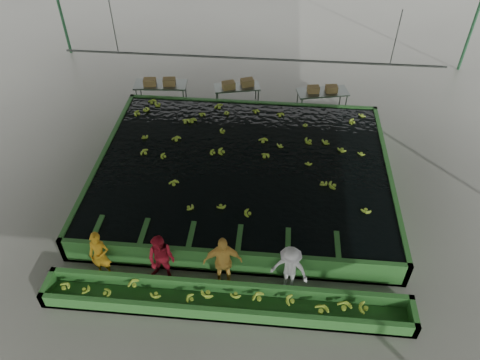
# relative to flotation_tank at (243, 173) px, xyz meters

# --- Properties ---
(ground) EXTENTS (80.00, 80.00, 0.00)m
(ground) POSITION_rel_flotation_tank_xyz_m (0.00, -1.50, -0.45)
(ground) COLOR slate
(ground) RESTS_ON ground
(shed_roof) EXTENTS (20.00, 22.00, 0.04)m
(shed_roof) POSITION_rel_flotation_tank_xyz_m (0.00, -1.50, 4.55)
(shed_roof) COLOR gray
(shed_roof) RESTS_ON shed_posts
(shed_posts) EXTENTS (20.00, 22.00, 5.00)m
(shed_posts) POSITION_rel_flotation_tank_xyz_m (0.00, -1.50, 2.05)
(shed_posts) COLOR #275F38
(shed_posts) RESTS_ON ground
(flotation_tank) EXTENTS (10.00, 8.00, 0.90)m
(flotation_tank) POSITION_rel_flotation_tank_xyz_m (0.00, 0.00, 0.00)
(flotation_tank) COLOR #2A6326
(flotation_tank) RESTS_ON ground
(tank_water) EXTENTS (9.70, 7.70, 0.00)m
(tank_water) POSITION_rel_flotation_tank_xyz_m (0.00, -0.00, 0.40)
(tank_water) COLOR black
(tank_water) RESTS_ON flotation_tank
(sorting_trough) EXTENTS (10.00, 1.00, 0.50)m
(sorting_trough) POSITION_rel_flotation_tank_xyz_m (0.00, -5.10, -0.20)
(sorting_trough) COLOR #2A6326
(sorting_trough) RESTS_ON ground
(cableway_rail) EXTENTS (0.08, 0.08, 14.00)m
(cableway_rail) POSITION_rel_flotation_tank_xyz_m (0.00, 3.50, 2.55)
(cableway_rail) COLOR #59605B
(cableway_rail) RESTS_ON shed_roof
(rail_hanger_left) EXTENTS (0.04, 0.04, 2.00)m
(rail_hanger_left) POSITION_rel_flotation_tank_xyz_m (-5.00, 3.50, 3.55)
(rail_hanger_left) COLOR #59605B
(rail_hanger_left) RESTS_ON shed_roof
(rail_hanger_right) EXTENTS (0.04, 0.04, 2.00)m
(rail_hanger_right) POSITION_rel_flotation_tank_xyz_m (5.00, 3.50, 3.55)
(rail_hanger_right) COLOR #59605B
(rail_hanger_right) RESTS_ON shed_roof
(worker_a) EXTENTS (0.60, 0.40, 1.63)m
(worker_a) POSITION_rel_flotation_tank_xyz_m (-3.63, -4.30, 0.36)
(worker_a) COLOR #C48916
(worker_a) RESTS_ON ground
(worker_b) EXTENTS (0.91, 0.77, 1.67)m
(worker_b) POSITION_rel_flotation_tank_xyz_m (-1.87, -4.30, 0.39)
(worker_b) COLOR maroon
(worker_b) RESTS_ON ground
(worker_c) EXTENTS (1.13, 0.62, 1.83)m
(worker_c) POSITION_rel_flotation_tank_xyz_m (-0.17, -4.30, 0.47)
(worker_c) COLOR gold
(worker_c) RESTS_ON ground
(worker_d) EXTENTS (1.16, 0.84, 1.61)m
(worker_d) POSITION_rel_flotation_tank_xyz_m (1.66, -4.30, 0.36)
(worker_d) COLOR silver
(worker_d) RESTS_ON ground
(packing_table_left) EXTENTS (2.25, 1.03, 1.00)m
(packing_table_left) POSITION_rel_flotation_tank_xyz_m (-3.92, 4.78, 0.05)
(packing_table_left) COLOR #59605B
(packing_table_left) RESTS_ON ground
(packing_table_mid) EXTENTS (2.04, 1.18, 0.87)m
(packing_table_mid) POSITION_rel_flotation_tank_xyz_m (-0.69, 5.09, -0.01)
(packing_table_mid) COLOR #59605B
(packing_table_mid) RESTS_ON ground
(packing_table_right) EXTENTS (2.23, 1.28, 0.95)m
(packing_table_right) POSITION_rel_flotation_tank_xyz_m (2.89, 4.88, 0.03)
(packing_table_right) COLOR #59605B
(packing_table_right) RESTS_ON ground
(box_stack_left) EXTENTS (1.36, 0.53, 0.28)m
(box_stack_left) POSITION_rel_flotation_tank_xyz_m (-3.92, 4.70, 0.55)
(box_stack_left) COLOR olive
(box_stack_left) RESTS_ON packing_table_left
(box_stack_mid) EXTENTS (1.38, 0.84, 0.29)m
(box_stack_mid) POSITION_rel_flotation_tank_xyz_m (-0.65, 5.06, 0.42)
(box_stack_mid) COLOR olive
(box_stack_mid) RESTS_ON packing_table_mid
(box_stack_right) EXTENTS (1.27, 0.53, 0.27)m
(box_stack_right) POSITION_rel_flotation_tank_xyz_m (2.86, 4.84, 0.51)
(box_stack_right) COLOR olive
(box_stack_right) RESTS_ON packing_table_right
(floating_bananas) EXTENTS (8.68, 5.92, 0.12)m
(floating_bananas) POSITION_rel_flotation_tank_xyz_m (0.00, 0.80, 0.40)
(floating_bananas) COLOR #88AF28
(floating_bananas) RESTS_ON tank_water
(trough_bananas) EXTENTS (8.45, 0.56, 0.11)m
(trough_bananas) POSITION_rel_flotation_tank_xyz_m (0.00, -5.10, -0.05)
(trough_bananas) COLOR #88AF28
(trough_bananas) RESTS_ON sorting_trough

